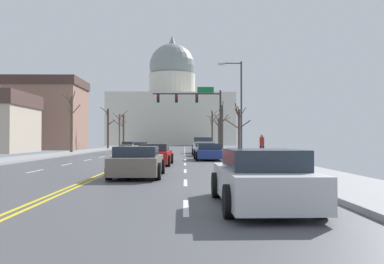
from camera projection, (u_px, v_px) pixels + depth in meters
name	position (u px, v px, depth m)	size (l,w,h in m)	color
ground	(141.00, 158.00, 32.99)	(20.00, 180.00, 0.20)	#4A4A4F
signal_gantry	(197.00, 105.00, 47.47)	(7.91, 0.41, 7.40)	#28282D
street_lamp_right	(238.00, 100.00, 34.36)	(2.03, 0.24, 7.85)	#333338
capitol_building	(172.00, 110.00, 113.29)	(32.46, 23.38, 30.16)	beige
pickup_truck_near_00	(203.00, 146.00, 44.28)	(2.40, 5.59, 1.70)	silver
sedan_near_01	(204.00, 150.00, 36.63)	(2.20, 4.71, 1.20)	silver
sedan_near_02	(209.00, 152.00, 29.69)	(2.18, 4.29, 1.18)	navy
sedan_near_03	(155.00, 155.00, 23.85)	(2.05, 4.74, 1.23)	#B71414
sedan_near_04	(138.00, 162.00, 16.34)	(2.01, 4.46, 1.21)	#6B6056
sedan_near_05	(261.00, 179.00, 9.12)	(1.99, 4.48, 1.27)	silver
sedan_oncoming_00	(141.00, 147.00, 51.40)	(2.14, 4.36, 1.14)	silver
sedan_oncoming_01	(128.00, 146.00, 63.00)	(2.11, 4.46, 1.14)	#6B6056
flank_building_01	(48.00, 114.00, 59.74)	(10.14, 9.34, 10.19)	#8C6656
bare_tree_00	(212.00, 128.00, 70.81)	(2.09, 1.44, 6.52)	#423328
bare_tree_01	(71.00, 121.00, 43.93)	(1.63, 2.56, 6.42)	brown
bare_tree_02	(239.00, 128.00, 41.26)	(2.70, 1.65, 4.92)	#4C3D2D
bare_tree_03	(108.00, 127.00, 61.39)	(2.03, 2.70, 6.08)	#423328
bare_tree_04	(222.00, 126.00, 58.24)	(0.77, 2.43, 6.64)	#423328
bare_tree_05	(123.00, 130.00, 83.40)	(1.92, 2.66, 6.41)	#4C3D2D
bare_tree_06	(220.00, 132.00, 52.94)	(2.39, 2.41, 4.58)	#4C3D2D
bare_tree_07	(120.00, 129.00, 75.90)	(2.84, 2.38, 6.73)	brown
pedestrian_00	(262.00, 145.00, 30.26)	(0.35, 0.34, 1.73)	black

